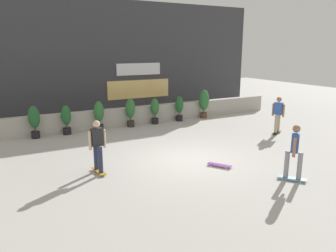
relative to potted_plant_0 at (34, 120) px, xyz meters
name	(u,v)px	position (x,y,z in m)	size (l,w,h in m)	color
ground_plane	(188,159)	(4.39, -5.55, -0.83)	(48.00, 48.00, 0.00)	#B2AFA8
planter_wall	(126,116)	(4.39, 0.45, -0.38)	(18.00, 0.40, 0.90)	#B2ADA3
building_backdrop	(100,58)	(4.39, 4.45, 2.42)	(20.00, 2.08, 6.50)	#38383D
potted_plant_0	(34,120)	(0.00, 0.00, 0.00)	(0.48, 0.48, 1.44)	black
potted_plant_1	(66,118)	(1.35, 0.00, -0.07)	(0.43, 0.43, 1.34)	black
potted_plant_2	(99,114)	(2.86, 0.00, -0.02)	(0.47, 0.47, 1.41)	black
potted_plant_3	(130,111)	(4.46, 0.00, -0.01)	(0.47, 0.47, 1.42)	#2D2823
potted_plant_4	(155,110)	(5.80, 0.00, -0.08)	(0.43, 0.43, 1.33)	black
potted_plant_5	(179,107)	(7.26, 0.00, -0.07)	(0.44, 0.44, 1.35)	black
potted_plant_6	(204,102)	(8.85, 0.00, 0.10)	(0.56, 0.56, 1.59)	brown
skater_by_wall_right	(97,144)	(1.23, -5.30, 0.11)	(0.56, 0.82, 1.70)	#BF8C26
skater_mid_plaza	(295,150)	(6.12, -8.60, 0.11)	(0.64, 0.76, 1.70)	#266699
skater_by_wall_left	(278,113)	(9.87, -4.43, 0.11)	(0.80, 0.54, 1.70)	black
skateboard_near_camera	(219,165)	(4.92, -6.66, -0.77)	(0.60, 0.78, 0.08)	#72338C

